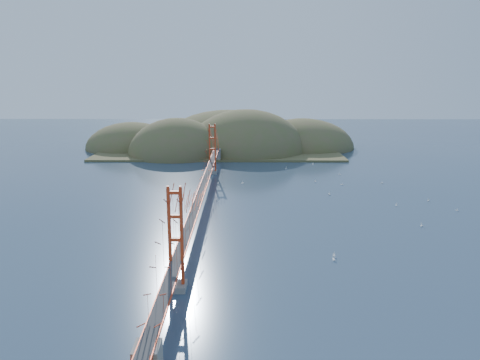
{
  "coord_description": "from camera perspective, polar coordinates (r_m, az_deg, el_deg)",
  "views": [
    {
      "loc": [
        7.26,
        -77.25,
        23.32
      ],
      "look_at": [
        6.65,
        0.0,
        5.4
      ],
      "focal_mm": 35.0,
      "sensor_mm": 36.0,
      "label": 1
    }
  ],
  "objects": [
    {
      "name": "sailboat_15",
      "position": [
        121.92,
        8.89,
        1.94
      ],
      "size": [
        0.47,
        0.54,
        0.62
      ],
      "color": "white",
      "rests_on": "ground"
    },
    {
      "name": "sailboat_1",
      "position": [
        92.55,
        10.85,
        -1.68
      ],
      "size": [
        0.63,
        0.63,
        0.7
      ],
      "color": "white",
      "rests_on": "ground"
    },
    {
      "name": "sailboat_17",
      "position": [
        104.38,
        16.9,
        -0.34
      ],
      "size": [
        0.62,
        0.52,
        0.72
      ],
      "color": "white",
      "rests_on": "ground"
    },
    {
      "name": "ground",
      "position": [
        81.02,
        -4.72,
        -3.72
      ],
      "size": [
        320.0,
        320.0,
        0.0
      ],
      "primitive_type": "plane",
      "color": "#324864",
      "rests_on": "ground"
    },
    {
      "name": "sailboat_8",
      "position": [
        110.82,
        12.05,
        0.69
      ],
      "size": [
        0.56,
        0.54,
        0.63
      ],
      "color": "white",
      "rests_on": "ground"
    },
    {
      "name": "sailboat_16",
      "position": [
        102.88,
        9.17,
        -0.13
      ],
      "size": [
        0.6,
        0.6,
        0.65
      ],
      "color": "white",
      "rests_on": "ground"
    },
    {
      "name": "sailboat_12",
      "position": [
        115.74,
        5.65,
        1.44
      ],
      "size": [
        0.58,
        0.54,
        0.65
      ],
      "color": "white",
      "rests_on": "ground"
    },
    {
      "name": "sailboat_5",
      "position": [
        88.77,
        24.92,
        -3.33
      ],
      "size": [
        0.55,
        0.56,
        0.63
      ],
      "color": "white",
      "rests_on": "ground"
    },
    {
      "name": "bridge",
      "position": [
        79.46,
        -4.8,
        1.17
      ],
      "size": [
        2.2,
        94.4,
        12.0
      ],
      "color": "gray",
      "rests_on": "ground"
    },
    {
      "name": "sailboat_3",
      "position": [
        100.16,
        0.29,
        -0.32
      ],
      "size": [
        0.57,
        0.57,
        0.61
      ],
      "color": "white",
      "rests_on": "ground"
    },
    {
      "name": "sailboat_4",
      "position": [
        93.23,
        21.98,
        -2.31
      ],
      "size": [
        0.62,
        0.62,
        0.65
      ],
      "color": "white",
      "rests_on": "ground"
    },
    {
      "name": "sailboat_10",
      "position": [
        61.36,
        11.35,
        -9.39
      ],
      "size": [
        0.52,
        0.63,
        0.73
      ],
      "color": "white",
      "rests_on": "ground"
    },
    {
      "name": "sailboat_0",
      "position": [
        62.44,
        11.39,
        -8.99
      ],
      "size": [
        0.5,
        0.61,
        0.7
      ],
      "color": "white",
      "rests_on": "ground"
    },
    {
      "name": "sailboat_7",
      "position": [
        101.1,
        12.33,
        -0.5
      ],
      "size": [
        0.61,
        0.52,
        0.71
      ],
      "color": "white",
      "rests_on": "ground"
    },
    {
      "name": "sailboat_9",
      "position": [
        88.15,
        18.52,
        -2.89
      ],
      "size": [
        0.45,
        0.51,
        0.57
      ],
      "color": "white",
      "rests_on": "ground"
    },
    {
      "name": "sailboat_13",
      "position": [
        77.84,
        21.24,
        -5.18
      ],
      "size": [
        0.66,
        0.66,
        0.69
      ],
      "color": "white",
      "rests_on": "ground"
    },
    {
      "name": "far_headlands",
      "position": [
        147.71,
        -1.51,
        3.97
      ],
      "size": [
        84.0,
        58.0,
        25.0
      ],
      "color": "brown",
      "rests_on": "ground"
    }
  ]
}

